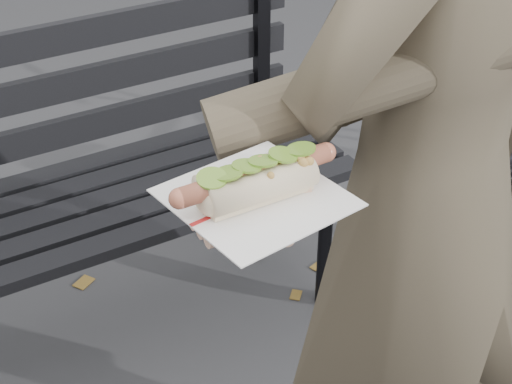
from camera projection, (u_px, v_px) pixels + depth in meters
park_bench at (51, 181)px, 1.96m from camera, size 1.50×0.44×0.88m
person at (426, 196)px, 1.31m from camera, size 0.68×0.50×1.72m
held_hotdog at (353, 105)px, 1.05m from camera, size 0.63×0.32×0.20m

